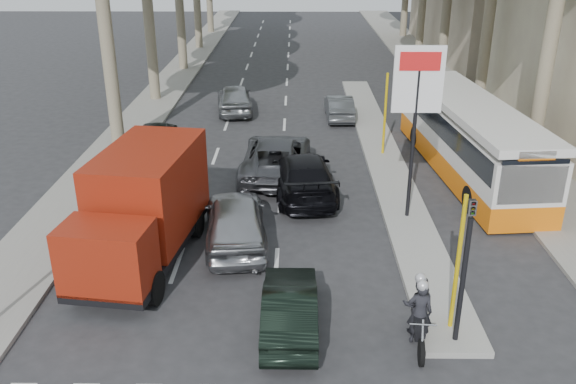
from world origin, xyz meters
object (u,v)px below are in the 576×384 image
silver_hatchback (236,220)px  motorcycle (419,311)px  city_bus (469,136)px  dark_hatchback (290,307)px  red_truck (143,206)px

silver_hatchback → motorcycle: motorcycle is taller
city_bus → motorcycle: size_ratio=5.50×
dark_hatchback → red_truck: size_ratio=0.59×
city_bus → motorcycle: city_bus is taller
silver_hatchback → motorcycle: bearing=128.2°
dark_hatchback → red_truck: bearing=-38.8°
silver_hatchback → red_truck: red_truck is taller
silver_hatchback → dark_hatchback: (1.64, -4.25, -0.17)m
red_truck → city_bus: red_truck is taller
red_truck → dark_hatchback: bearing=-31.1°
motorcycle → dark_hatchback: bearing=177.6°
silver_hatchback → dark_hatchback: 4.56m
red_truck → motorcycle: size_ratio=3.08×
dark_hatchback → motorcycle: size_ratio=1.81×
dark_hatchback → red_truck: (-4.09, 3.29, 1.06)m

